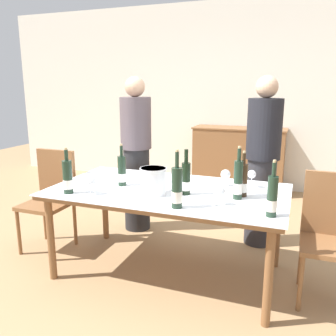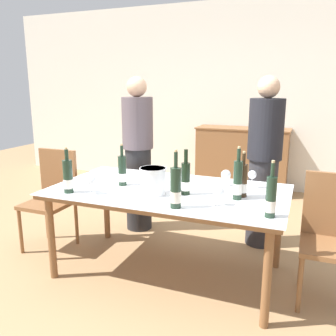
% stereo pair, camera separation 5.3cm
% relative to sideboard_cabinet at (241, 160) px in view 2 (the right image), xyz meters
% --- Properties ---
extents(ground_plane, '(12.00, 12.00, 0.00)m').
position_rel_sideboard_cabinet_xyz_m(ground_plane, '(-0.14, -2.66, -0.48)').
color(ground_plane, '#A37F56').
extents(back_wall, '(8.00, 0.10, 2.80)m').
position_rel_sideboard_cabinet_xyz_m(back_wall, '(-0.14, 0.29, 0.92)').
color(back_wall, silver).
rests_on(back_wall, ground_plane).
extents(sideboard_cabinet, '(1.36, 0.46, 0.96)m').
position_rel_sideboard_cabinet_xyz_m(sideboard_cabinet, '(0.00, 0.00, 0.00)').
color(sideboard_cabinet, brown).
rests_on(sideboard_cabinet, ground_plane).
extents(dining_table, '(1.91, 1.05, 0.74)m').
position_rel_sideboard_cabinet_xyz_m(dining_table, '(-0.14, -2.66, 0.20)').
color(dining_table, brown).
rests_on(dining_table, ground_plane).
extents(ice_bucket, '(0.21, 0.21, 0.21)m').
position_rel_sideboard_cabinet_xyz_m(ice_bucket, '(-0.20, -2.82, 0.37)').
color(ice_bucket, white).
rests_on(ice_bucket, dining_table).
extents(wine_bottle_0, '(0.08, 0.08, 0.36)m').
position_rel_sideboard_cabinet_xyz_m(wine_bottle_0, '(-0.84, -3.03, 0.39)').
color(wine_bottle_0, '#1E3323').
rests_on(wine_bottle_0, dining_table).
extents(wine_bottle_1, '(0.07, 0.07, 0.36)m').
position_rel_sideboard_cabinet_xyz_m(wine_bottle_1, '(-0.54, -2.69, 0.38)').
color(wine_bottle_1, '#1E3323').
rests_on(wine_bottle_1, dining_table).
extents(wine_bottle_2, '(0.07, 0.07, 0.40)m').
position_rel_sideboard_cabinet_xyz_m(wine_bottle_2, '(0.44, -2.71, 0.40)').
color(wine_bottle_2, '#1E3323').
rests_on(wine_bottle_2, dining_table).
extents(wine_bottle_3, '(0.08, 0.08, 0.41)m').
position_rel_sideboard_cabinet_xyz_m(wine_bottle_3, '(0.07, -3.06, 0.40)').
color(wine_bottle_3, '#1E3323').
rests_on(wine_bottle_3, dining_table).
extents(wine_bottle_4, '(0.07, 0.07, 0.35)m').
position_rel_sideboard_cabinet_xyz_m(wine_bottle_4, '(0.46, -2.63, 0.38)').
color(wine_bottle_4, '#332314').
rests_on(wine_bottle_4, dining_table).
extents(wine_bottle_5, '(0.07, 0.07, 0.38)m').
position_rel_sideboard_cabinet_xyz_m(wine_bottle_5, '(0.70, -3.00, 0.39)').
color(wine_bottle_5, '#1E3323').
rests_on(wine_bottle_5, dining_table).
extents(wine_bottle_6, '(0.07, 0.07, 0.36)m').
position_rel_sideboard_cabinet_xyz_m(wine_bottle_6, '(0.04, -2.74, 0.39)').
color(wine_bottle_6, black).
rests_on(wine_bottle_6, dining_table).
extents(wine_glass_0, '(0.09, 0.09, 0.15)m').
position_rel_sideboard_cabinet_xyz_m(wine_glass_0, '(-0.65, -3.00, 0.36)').
color(wine_glass_0, white).
rests_on(wine_glass_0, dining_table).
extents(wine_glass_1, '(0.08, 0.08, 0.14)m').
position_rel_sideboard_cabinet_xyz_m(wine_glass_1, '(0.28, -2.39, 0.36)').
color(wine_glass_1, white).
rests_on(wine_glass_1, dining_table).
extents(wine_glass_2, '(0.08, 0.08, 0.14)m').
position_rel_sideboard_cabinet_xyz_m(wine_glass_2, '(0.34, -2.89, 0.36)').
color(wine_glass_2, white).
rests_on(wine_glass_2, dining_table).
extents(wine_glass_3, '(0.07, 0.07, 0.15)m').
position_rel_sideboard_cabinet_xyz_m(wine_glass_3, '(0.49, -2.36, 0.37)').
color(wine_glass_3, white).
rests_on(wine_glass_3, dining_table).
extents(chair_right_end, '(0.42, 0.42, 0.95)m').
position_rel_sideboard_cabinet_xyz_m(chair_right_end, '(1.11, -2.57, 0.06)').
color(chair_right_end, brown).
rests_on(chair_right_end, ground_plane).
extents(chair_left_end, '(0.42, 0.42, 0.96)m').
position_rel_sideboard_cabinet_xyz_m(chair_left_end, '(-1.39, -2.57, 0.07)').
color(chair_left_end, brown).
rests_on(chair_left_end, ground_plane).
extents(person_host, '(0.33, 0.33, 1.66)m').
position_rel_sideboard_cabinet_xyz_m(person_host, '(-0.80, -1.87, 0.36)').
color(person_host, '#262628').
rests_on(person_host, ground_plane).
extents(person_guest_left, '(0.33, 0.33, 1.66)m').
position_rel_sideboard_cabinet_xyz_m(person_guest_left, '(0.52, -1.79, 0.35)').
color(person_guest_left, '#2D2D33').
rests_on(person_guest_left, ground_plane).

